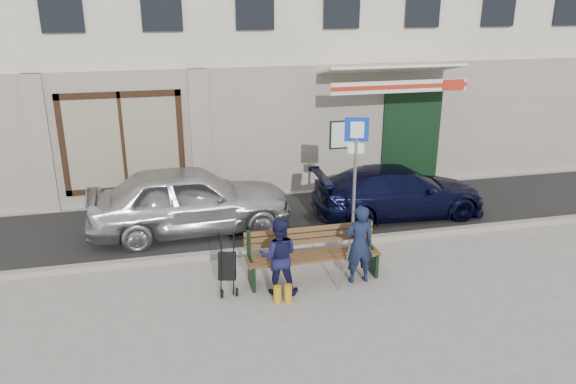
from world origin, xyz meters
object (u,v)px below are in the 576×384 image
object	(u,v)px
bench	(311,256)
man	(359,244)
car_silver	(190,199)
woman	(279,256)
stroller	(227,267)
car_navy	(399,191)
parking_sign	(355,160)

from	to	relation	value
bench	man	bearing A→B (deg)	-19.10
car_silver	woman	distance (m)	3.26
stroller	car_navy	bearing A→B (deg)	46.17
car_navy	woman	bearing A→B (deg)	130.88
car_silver	car_navy	size ratio (longest dim) A/B	1.07
parking_sign	bench	world-z (taller)	parking_sign
car_silver	woman	xyz separation A→B (m)	(1.27, -3.00, -0.04)
woman	man	bearing A→B (deg)	-163.16
car_silver	woman	size ratio (longest dim) A/B	3.12
man	stroller	xyz separation A→B (m)	(-2.30, 0.17, -0.26)
car_navy	stroller	size ratio (longest dim) A/B	3.87
bench	woman	bearing A→B (deg)	-152.62
parking_sign	stroller	size ratio (longest dim) A/B	2.51
bench	woman	distance (m)	0.77
parking_sign	stroller	world-z (taller)	parking_sign
man	stroller	bearing A→B (deg)	-5.61
man	stroller	world-z (taller)	man
car_navy	bench	size ratio (longest dim) A/B	1.65
car_silver	bench	size ratio (longest dim) A/B	1.78
bench	man	size ratio (longest dim) A/B	1.67
stroller	bench	bearing A→B (deg)	18.82
car_silver	man	world-z (taller)	car_silver
car_silver	car_navy	xyz separation A→B (m)	(4.71, -0.15, -0.15)
car_navy	parking_sign	bearing A→B (deg)	126.17
man	woman	bearing A→B (deg)	1.07
car_navy	woman	distance (m)	4.47
car_silver	man	xyz separation A→B (m)	(2.72, -2.94, -0.01)
car_silver	parking_sign	bearing A→B (deg)	-112.51
parking_sign	woman	xyz separation A→B (m)	(-1.97, -1.83, -1.03)
parking_sign	man	bearing A→B (deg)	-91.75
car_navy	woman	size ratio (longest dim) A/B	2.91
car_navy	stroller	world-z (taller)	car_navy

